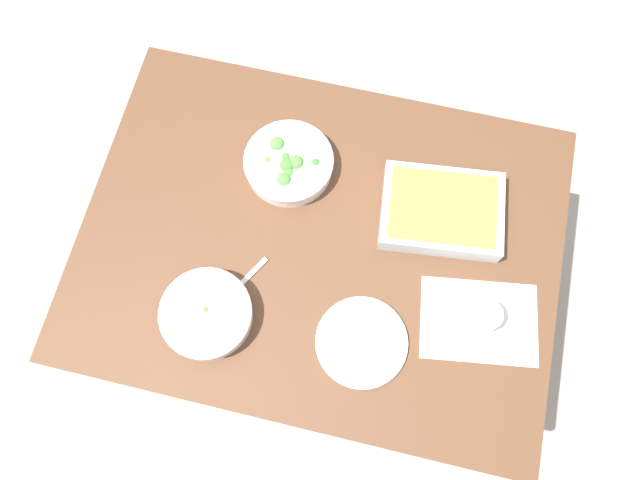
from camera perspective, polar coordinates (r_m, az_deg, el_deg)
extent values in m
plane|color=#B2A899|center=(2.23, 0.00, -6.02)|extent=(6.00, 6.00, 0.00)
cube|color=brown|center=(1.53, 0.00, -0.24)|extent=(1.20, 0.90, 0.04)
cylinder|color=brown|center=(1.94, -18.81, -10.91)|extent=(0.06, 0.06, 0.70)
cylinder|color=brown|center=(1.88, 14.22, -18.61)|extent=(0.06, 0.06, 0.70)
cylinder|color=brown|center=(2.12, -12.08, 9.59)|extent=(0.06, 0.06, 0.70)
cylinder|color=brown|center=(2.06, 17.35, 3.36)|extent=(0.06, 0.06, 0.70)
cube|color=silver|center=(1.51, 14.78, -7.41)|extent=(0.31, 0.24, 0.00)
cylinder|color=white|center=(1.46, -10.63, -6.93)|extent=(0.21, 0.21, 0.05)
torus|color=white|center=(1.44, -10.80, -6.74)|extent=(0.22, 0.22, 0.01)
cylinder|color=olive|center=(1.46, -10.65, -6.91)|extent=(0.17, 0.17, 0.03)
sphere|color=silver|center=(1.44, -9.59, -7.23)|extent=(0.01, 0.01, 0.01)
sphere|color=olive|center=(1.44, -10.70, -6.53)|extent=(0.02, 0.02, 0.02)
sphere|color=silver|center=(1.43, -9.58, -7.99)|extent=(0.01, 0.01, 0.01)
sphere|color=#C66633|center=(1.44, -10.23, -6.82)|extent=(0.01, 0.01, 0.01)
cylinder|color=white|center=(1.57, -2.95, 7.21)|extent=(0.22, 0.22, 0.05)
torus|color=white|center=(1.55, -2.99, 7.55)|extent=(0.23, 0.23, 0.01)
cylinder|color=#8CB272|center=(1.57, -2.95, 7.25)|extent=(0.18, 0.18, 0.02)
sphere|color=#569E42|center=(1.56, -4.95, 7.52)|extent=(0.02, 0.02, 0.02)
sphere|color=#569E42|center=(1.57, -4.08, 9.01)|extent=(0.04, 0.04, 0.04)
sphere|color=#569E42|center=(1.53, -3.43, 5.70)|extent=(0.04, 0.04, 0.04)
sphere|color=#3D7A33|center=(1.55, -0.42, 7.29)|extent=(0.02, 0.02, 0.02)
sphere|color=#478C38|center=(1.54, -3.12, 7.06)|extent=(0.04, 0.04, 0.04)
sphere|color=#569E42|center=(1.54, -2.29, 7.32)|extent=(0.04, 0.04, 0.04)
sphere|color=#569E42|center=(1.54, -3.00, 6.35)|extent=(0.03, 0.03, 0.03)
sphere|color=#478C38|center=(1.56, -3.27, 7.82)|extent=(0.02, 0.02, 0.02)
sphere|color=#3D7A33|center=(1.55, -2.66, 7.31)|extent=(0.03, 0.03, 0.03)
cube|color=silver|center=(1.54, 11.38, 2.69)|extent=(0.32, 0.25, 0.06)
cube|color=#DBAD56|center=(1.53, 11.47, 2.85)|extent=(0.28, 0.22, 0.04)
cylinder|color=#B2BCC6|center=(1.47, 15.16, -7.11)|extent=(0.07, 0.07, 0.08)
cylinder|color=black|center=(1.48, 15.04, -7.21)|extent=(0.06, 0.06, 0.05)
cylinder|color=silver|center=(1.45, 3.94, -9.61)|extent=(0.22, 0.22, 0.01)
cube|color=silver|center=(1.49, -6.95, -3.63)|extent=(0.08, 0.13, 0.01)
ellipsoid|color=silver|center=(1.49, -9.28, -5.91)|extent=(0.04, 0.05, 0.01)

